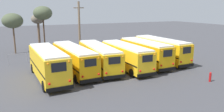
% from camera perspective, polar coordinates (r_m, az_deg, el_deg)
% --- Properties ---
extents(ground_plane, '(160.00, 160.00, 0.00)m').
position_cam_1_polar(ground_plane, '(28.15, 0.03, -3.31)').
color(ground_plane, '#424247').
extents(school_bus_0, '(2.97, 9.89, 3.37)m').
position_cam_1_polar(school_bus_0, '(24.47, -16.40, -1.79)').
color(school_bus_0, yellow).
rests_on(school_bus_0, ground).
extents(school_bus_1, '(2.98, 10.89, 3.13)m').
position_cam_1_polar(school_bus_1, '(26.63, -10.01, -0.63)').
color(school_bus_1, '#E5A00C').
rests_on(school_bus_1, ground).
extents(school_bus_2, '(3.09, 10.85, 3.06)m').
position_cam_1_polar(school_bus_2, '(27.63, -3.52, -0.06)').
color(school_bus_2, yellow).
rests_on(school_bus_2, ground).
extents(school_bus_3, '(2.58, 9.98, 3.09)m').
position_cam_1_polar(school_bus_3, '(27.93, 3.57, 0.10)').
color(school_bus_3, yellow).
rests_on(school_bus_3, ground).
extents(school_bus_4, '(2.68, 9.58, 3.28)m').
position_cam_1_polar(school_bus_4, '(30.01, 8.54, 1.04)').
color(school_bus_4, '#EAAA0F').
rests_on(school_bus_4, ground).
extents(school_bus_5, '(2.80, 10.29, 3.32)m').
position_cam_1_polar(school_bus_5, '(32.46, 12.61, 1.76)').
color(school_bus_5, yellow).
rests_on(school_bus_5, ground).
extents(utility_pole, '(1.80, 0.35, 8.71)m').
position_cam_1_polar(utility_pole, '(37.38, -8.53, 7.41)').
color(utility_pole, '#75604C').
rests_on(utility_pole, ground).
extents(bare_tree_0, '(2.45, 2.45, 6.58)m').
position_cam_1_polar(bare_tree_0, '(43.73, -18.78, 8.84)').
color(bare_tree_0, brown).
rests_on(bare_tree_0, ground).
extents(bare_tree_1, '(3.27, 3.27, 8.00)m').
position_cam_1_polar(bare_tree_1, '(41.07, -17.64, 10.57)').
color(bare_tree_1, '#473323').
rests_on(bare_tree_1, ground).
extents(bare_tree_2, '(3.36, 3.36, 6.83)m').
position_cam_1_polar(bare_tree_2, '(40.44, -24.54, 8.33)').
color(bare_tree_2, brown).
rests_on(bare_tree_2, ground).
extents(fence_line, '(24.28, 0.06, 1.42)m').
position_cam_1_polar(fence_line, '(35.04, -5.42, 1.42)').
color(fence_line, '#939399').
rests_on(fence_line, ground).
extents(fire_hydrant, '(0.24, 0.24, 1.03)m').
position_cam_1_polar(fire_hydrant, '(25.36, 24.27, -4.98)').
color(fire_hydrant, '#B21414').
rests_on(fire_hydrant, ground).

